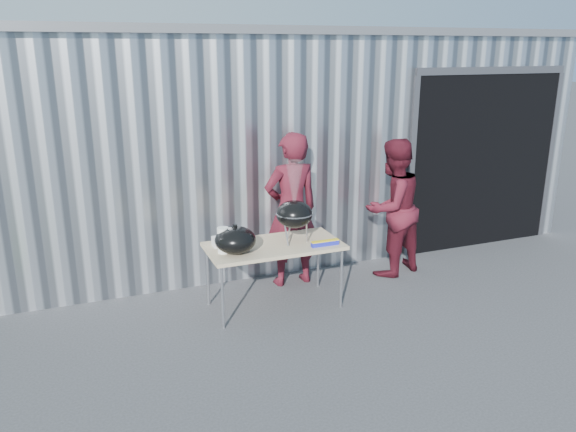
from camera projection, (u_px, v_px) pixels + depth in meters
name	position (u px, v px, depth m)	size (l,w,h in m)	color
ground	(326.00, 334.00, 5.82)	(80.00, 80.00, 0.00)	#38383B
building	(263.00, 126.00, 9.79)	(8.20, 6.20, 3.10)	silver
folding_table	(274.00, 248.00, 6.25)	(1.50, 0.75, 0.75)	tan
kettle_grill	(294.00, 206.00, 6.18)	(0.41, 0.41, 0.93)	black
grill_lid	(235.00, 240.00, 5.94)	(0.44, 0.44, 0.32)	black
paper_towels	(223.00, 240.00, 5.95)	(0.12, 0.12, 0.28)	white
white_tub	(222.00, 241.00, 6.19)	(0.20, 0.15, 0.10)	white
foil_box	(325.00, 243.00, 6.19)	(0.32, 0.05, 0.06)	#1C22B7
person_cook	(291.00, 210.00, 6.84)	(0.69, 0.46, 1.90)	#4E121E
person_bystander	(392.00, 208.00, 7.17)	(0.86, 0.67, 1.77)	#4E121E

